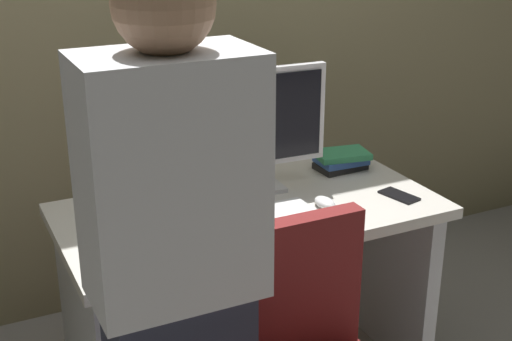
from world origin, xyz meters
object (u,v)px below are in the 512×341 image
person_at_desk (177,295)px  monitor (256,124)px  keyboard (251,218)px  cell_phone (399,195)px  desk (250,264)px  mouse (325,203)px  cup_near_keyboard (163,238)px  cup_by_monitor (118,203)px  book_stack (341,160)px

person_at_desk → monitor: (0.57, 0.74, 0.14)m
keyboard → cell_phone: keyboard is taller
desk → monitor: monitor is taller
keyboard → mouse: size_ratio=4.30×
desk → cup_near_keyboard: (-0.39, -0.20, 0.28)m
desk → cup_by_monitor: size_ratio=15.59×
person_at_desk → keyboard: 0.69m
person_at_desk → book_stack: size_ratio=7.30×
cup_by_monitor → desk: bearing=-16.4°
desk → cup_by_monitor: (-0.43, 0.13, 0.27)m
book_stack → desk: bearing=-160.9°
cup_by_monitor → cell_phone: 1.00m
book_stack → cell_phone: bearing=-83.0°
cup_near_keyboard → cup_by_monitor: bearing=98.3°
desk → cup_near_keyboard: cup_near_keyboard is taller
keyboard → mouse: bearing=-3.6°
keyboard → mouse: 0.28m
keyboard → person_at_desk: bearing=-131.6°
book_stack → person_at_desk: bearing=-140.8°
keyboard → cup_near_keyboard: 0.35m
person_at_desk → monitor: 0.95m
desk → monitor: 0.51m
keyboard → monitor: bearing=60.0°
monitor → keyboard: 0.36m
book_stack → mouse: bearing=-130.7°
mouse → desk: bearing=151.7°
keyboard → cup_by_monitor: (-0.39, 0.24, 0.03)m
mouse → book_stack: bearing=49.3°
person_at_desk → cell_phone: 1.12m
keyboard → cup_by_monitor: cup_by_monitor is taller
keyboard → cup_near_keyboard: (-0.34, -0.09, 0.04)m
monitor → book_stack: (0.40, 0.05, -0.22)m
monitor → keyboard: monitor is taller
desk → mouse: 0.36m
person_at_desk → mouse: (0.72, 0.50, -0.10)m
person_at_desk → cup_near_keyboard: 0.45m
desk → book_stack: book_stack is taller
cup_near_keyboard → person_at_desk: bearing=-104.0°
mouse → cup_near_keyboard: 0.62m
monitor → mouse: monitor is taller
cup_near_keyboard → cell_phone: size_ratio=0.66×
monitor → cup_near_keyboard: 0.60m
cup_near_keyboard → monitor: bearing=34.2°
person_at_desk → cup_near_keyboard: (0.11, 0.43, -0.06)m
monitor → cup_by_monitor: (-0.51, 0.01, -0.21)m
desk → book_stack: bearing=19.1°
monitor → cup_near_keyboard: monitor is taller
cup_by_monitor → book_stack: (0.91, 0.04, -0.00)m
cup_by_monitor → cup_near_keyboard: bearing=-81.7°
desk → mouse: mouse is taller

